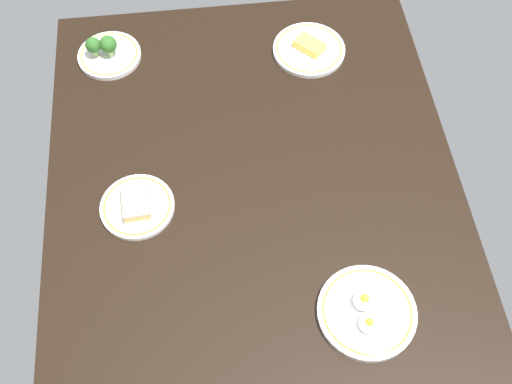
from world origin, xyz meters
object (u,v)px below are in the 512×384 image
(plate_eggs, at_px, (367,312))
(plate_sandwich, at_px, (137,207))
(plate_cheese, at_px, (309,49))
(plate_broccoli, at_px, (107,52))

(plate_eggs, xyz_separation_m, plate_sandwich, (-0.33, -0.51, 0.00))
(plate_cheese, distance_m, plate_sandwich, 0.69)
(plate_eggs, height_order, plate_sandwich, plate_eggs)
(plate_broccoli, distance_m, plate_sandwich, 0.52)
(plate_broccoli, distance_m, plate_eggs, 1.02)
(plate_broccoli, bearing_deg, plate_eggs, 34.43)
(plate_eggs, bearing_deg, plate_broccoli, -145.57)
(plate_eggs, distance_m, plate_sandwich, 0.60)
(plate_cheese, height_order, plate_sandwich, plate_sandwich)
(plate_broccoli, bearing_deg, plate_cheese, 85.77)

